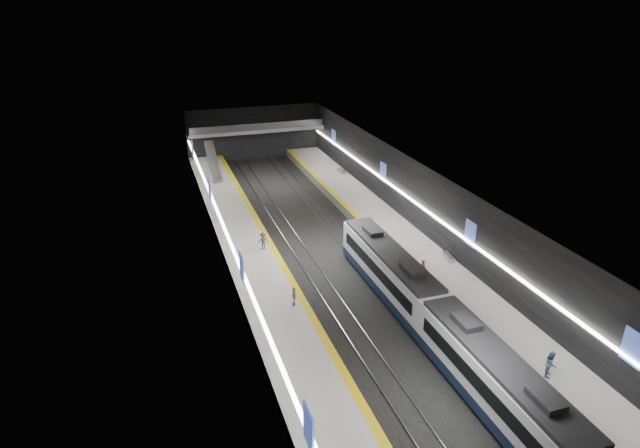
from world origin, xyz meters
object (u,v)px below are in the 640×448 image
object	(u,v)px
bench_right_near	(449,257)
passenger_left_a	(294,296)
passenger_left_b	(263,241)
bench_left_far	(207,184)
passenger_right_b	(551,364)
passenger_right_a	(423,268)
bench_right_far	(342,171)
escalator	(213,161)
train	(434,317)

from	to	relation	value
bench_right_near	passenger_left_a	xyz separation A→B (m)	(-15.63, -3.07, 0.55)
passenger_left_b	bench_left_far	bearing A→B (deg)	-77.83
passenger_left_a	passenger_right_b	bearing A→B (deg)	56.42
passenger_right_b	passenger_left_a	world-z (taller)	passenger_right_b
bench_left_far	passenger_left_a	world-z (taller)	passenger_left_a
bench_right_near	passenger_right_b	distance (m)	16.55
passenger_right_a	bench_left_far	bearing A→B (deg)	18.37
bench_right_far	passenger_right_a	size ratio (longest dim) A/B	1.22
escalator	passenger_left_b	bearing A→B (deg)	-86.97
train	bench_right_far	world-z (taller)	train
passenger_right_a	passenger_right_b	world-z (taller)	passenger_right_b
bench_right_far	passenger_right_a	world-z (taller)	passenger_right_a
passenger_right_a	passenger_left_b	distance (m)	15.28
bench_left_far	passenger_left_a	xyz separation A→B (m)	(2.77, -30.70, 0.57)
train	passenger_right_b	distance (m)	8.15
train	bench_right_near	world-z (taller)	train
bench_left_far	passenger_right_b	world-z (taller)	passenger_right_b
bench_left_far	train	bearing A→B (deg)	-74.04
bench_left_far	bench_right_far	bearing A→B (deg)	-2.34
passenger_right_b	passenger_left_a	bearing A→B (deg)	90.44
passenger_left_b	passenger_right_b	bearing A→B (deg)	123.71
passenger_right_a	passenger_left_b	size ratio (longest dim) A/B	0.92
bench_right_near	passenger_left_a	size ratio (longest dim) A/B	1.16
bench_right_near	passenger_left_b	distance (m)	17.40
escalator	bench_left_far	distance (m)	4.67
bench_right_far	passenger_right_b	size ratio (longest dim) A/B	1.05
bench_right_far	passenger_right_b	world-z (taller)	passenger_right_b
passenger_right_b	passenger_left_b	world-z (taller)	passenger_right_b
passenger_right_b	passenger_left_a	size ratio (longest dim) A/B	1.17
escalator	passenger_right_a	xyz separation A→B (m)	(13.20, -33.86, -1.13)
passenger_right_a	bench_right_far	bearing A→B (deg)	-14.58
train	bench_right_near	xyz separation A→B (m)	(7.00, 9.62, -0.98)
passenger_right_a	escalator	bearing A→B (deg)	13.52
bench_right_near	passenger_right_b	xyz separation A→B (m)	(-2.43, -16.36, 0.68)
passenger_right_a	passenger_left_b	bearing A→B (deg)	43.47
passenger_left_a	passenger_left_b	xyz separation A→B (m)	(-0.08, 10.52, 0.07)
train	bench_right_far	size ratio (longest dim) A/B	15.98
bench_right_far	passenger_right_b	xyz separation A→B (m)	(-2.14, -43.59, 0.67)
train	passenger_right_a	distance (m)	8.18
bench_left_far	passenger_left_b	xyz separation A→B (m)	(2.69, -20.18, 0.63)
train	passenger_right_a	bearing A→B (deg)	66.91
escalator	passenger_right_a	distance (m)	36.37
train	bench_left_far	distance (m)	38.97
train	passenger_right_b	xyz separation A→B (m)	(4.57, -6.74, -0.30)
train	passenger_right_b	size ratio (longest dim) A/B	16.71
bench_left_far	passenger_left_a	bearing A→B (deg)	-85.90
train	passenger_right_a	world-z (taller)	train
train	escalator	distance (m)	42.58
escalator	bench_right_far	bearing A→B (deg)	-15.17
bench_right_far	passenger_right_b	bearing A→B (deg)	-98.59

